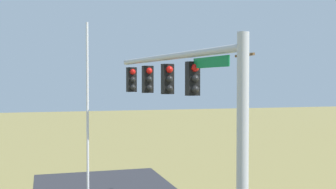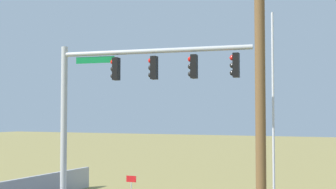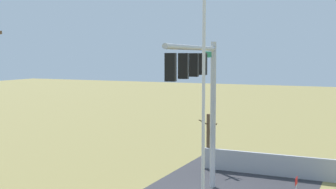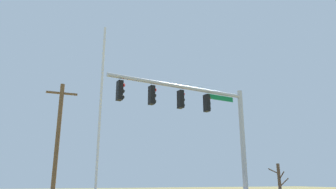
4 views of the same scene
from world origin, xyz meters
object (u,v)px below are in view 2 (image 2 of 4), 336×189
(open_sign, at_px, (131,182))
(signal_mast, at_px, (120,90))
(flagpole, at_px, (273,115))
(utility_pole, at_px, (261,119))

(open_sign, bearing_deg, signal_mast, 112.92)
(flagpole, relative_size, utility_pole, 1.06)
(signal_mast, height_order, open_sign, signal_mast)
(utility_pole, distance_m, open_sign, 13.30)
(signal_mast, bearing_deg, flagpole, -158.99)
(flagpole, bearing_deg, signal_mast, 21.01)
(flagpole, xyz_separation_m, open_sign, (7.60, -1.62, -3.39))
(open_sign, bearing_deg, flagpole, 167.94)
(utility_pole, xyz_separation_m, open_sign, (8.92, -9.29, -3.30))
(utility_pole, bearing_deg, flagpole, -80.25)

